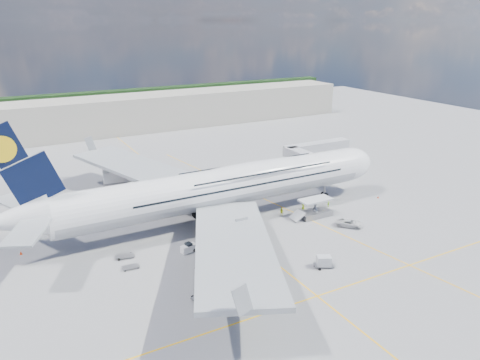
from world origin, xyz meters
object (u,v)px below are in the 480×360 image
crew_loader (282,212)px  catering_truck_outer (119,180)px  crew_nose (329,203)px  dolly_row_b (203,296)px  cone_tail (21,253)px  service_van (350,223)px  cone_wing_right_outer (205,303)px  cone_wing_right_inner (253,265)px  dolly_back (125,256)px  crew_wing (211,256)px  jet_bridge (313,153)px  crew_tug (249,255)px  dolly_nose_far (324,261)px  catering_truck_inner (135,193)px  cone_wing_left_inner (176,206)px  airliner (222,187)px  dolly_row_c (207,268)px  crew_van (303,205)px  dolly_row_a (131,267)px  dolly_nose_near (238,231)px  cargo_loader (314,211)px  baggage_tug (189,248)px  cone_wing_left_outer (84,196)px

crew_loader → catering_truck_outer: bearing=-171.0°
crew_nose → catering_truck_outer: bearing=97.5°
dolly_row_b → cone_tail: size_ratio=6.14×
service_van → cone_wing_right_outer: 35.92m
cone_wing_right_inner → cone_wing_right_outer: size_ratio=1.17×
dolly_back → crew_wing: (11.80, -7.89, 0.59)m
jet_bridge → cone_wing_right_outer: jet_bridge is taller
dolly_back → catering_truck_outer: (8.10, 33.21, 1.75)m
crew_tug → cone_tail: size_ratio=3.15×
dolly_nose_far → catering_truck_inner: (-17.50, 41.82, 0.87)m
cone_wing_left_inner → catering_truck_outer: bearing=112.8°
cone_wing_right_inner → crew_nose: bearing=28.2°
service_van → airliner: bearing=100.9°
dolly_row_c → crew_nose: crew_nose is taller
crew_nose → crew_van: (-5.42, 1.37, 0.02)m
catering_truck_outer → crew_van: (29.66, -30.27, -1.23)m
service_van → crew_tug: (-23.06, -2.24, 0.26)m
service_van → dolly_row_c: bearing=140.2°
dolly_row_a → cone_wing_right_outer: (6.06, -14.60, -0.04)m
airliner → cone_wing_right_inner: size_ratio=128.64×
dolly_row_a → cone_wing_left_inner: cone_wing_left_inner is taller
dolly_nose_near → service_van: (19.49, -7.75, 0.37)m
dolly_nose_far → cone_wing_left_inner: (-11.29, 34.37, -0.73)m
cargo_loader → cone_tail: cargo_loader is taller
crew_loader → crew_van: crew_van is taller
dolly_row_b → crew_wing: bearing=39.4°
dolly_row_a → crew_loader: size_ratio=1.60×
airliner → baggage_tug: 15.46m
crew_loader → crew_wing: crew_wing is taller
baggage_tug → catering_truck_inner: bearing=80.7°
crew_nose → crew_wing: size_ratio=0.90×
crew_tug → cone_wing_left_outer: size_ratio=4.00×
airliner → crew_wing: 17.57m
catering_truck_outer → cone_wing_right_inner: 46.69m
service_van → cone_tail: 57.83m
crew_van → dolly_row_a: bearing=71.9°
dolly_row_a → dolly_nose_far: 30.17m
baggage_tug → cone_wing_left_outer: baggage_tug is taller
cone_wing_left_inner → dolly_nose_far: bearing=-71.8°
cargo_loader → catering_truck_outer: 45.15m
catering_truck_inner → crew_wing: catering_truck_inner is taller
cargo_loader → cone_tail: (-52.16, 10.54, -0.96)m
catering_truck_outer → crew_tug: bearing=-69.3°
dolly_nose_near → cone_wing_right_outer: cone_wing_right_outer is taller
dolly_nose_far → crew_nose: (16.71, 19.55, -0.19)m
cargo_loader → airliner: bearing=156.8°
baggage_tug → cone_wing_right_outer: bearing=-116.0°
dolly_back → crew_wing: bearing=-17.8°
baggage_tug → service_van: size_ratio=0.56×
airliner → dolly_nose_near: size_ratio=24.93×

